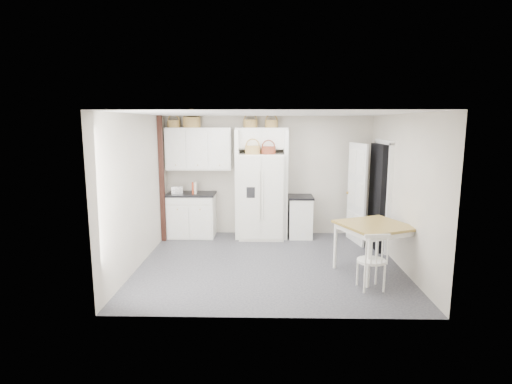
{
  "coord_description": "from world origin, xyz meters",
  "views": [
    {
      "loc": [
        -0.09,
        -6.73,
        2.44
      ],
      "look_at": [
        -0.24,
        0.4,
        1.21
      ],
      "focal_mm": 28.0,
      "sensor_mm": 36.0,
      "label": 1
    }
  ],
  "objects": [
    {
      "name": "dining_table",
      "position": [
        1.7,
        -0.43,
        0.42
      ],
      "size": [
        1.32,
        1.32,
        0.84
      ],
      "primitive_type": "cube",
      "rotation": [
        0.0,
        0.0,
        0.41
      ],
      "color": "olive",
      "rests_on": "floor"
    },
    {
      "name": "basket_fridge_b",
      "position": [
        -0.01,
        1.56,
        1.89
      ],
      "size": [
        0.29,
        0.29,
        0.16
      ],
      "primitive_type": "cylinder",
      "color": "#592512",
      "rests_on": "refrigerator"
    },
    {
      "name": "basket_fridge_a",
      "position": [
        -0.33,
        1.56,
        1.9
      ],
      "size": [
        0.32,
        0.32,
        0.17
      ],
      "primitive_type": "cylinder",
      "color": "olive",
      "rests_on": "refrigerator"
    },
    {
      "name": "wall_right",
      "position": [
        2.25,
        0.0,
        1.3
      ],
      "size": [
        0.0,
        4.0,
        4.0
      ],
      "primitive_type": "plane",
      "rotation": [
        1.57,
        0.0,
        -1.57
      ],
      "color": "#B1A799",
      "rests_on": "floor"
    },
    {
      "name": "base_cab_left",
      "position": [
        -1.67,
        1.7,
        0.46
      ],
      "size": [
        0.99,
        0.63,
        0.92
      ],
      "primitive_type": "cube",
      "color": "white",
      "rests_on": "floor"
    },
    {
      "name": "cookbook_cream",
      "position": [
        -1.55,
        1.62,
        1.08
      ],
      "size": [
        0.04,
        0.17,
        0.25
      ],
      "primitive_type": "cube",
      "rotation": [
        0.0,
        0.0,
        0.05
      ],
      "color": "beige",
      "rests_on": "counter_left"
    },
    {
      "name": "basket_bridge_b",
      "position": [
        0.06,
        1.83,
        2.43
      ],
      "size": [
        0.28,
        0.28,
        0.16
      ],
      "primitive_type": "cylinder",
      "color": "olive",
      "rests_on": "bridge_cabinet"
    },
    {
      "name": "cookbook_red",
      "position": [
        -1.62,
        1.62,
        1.08
      ],
      "size": [
        0.07,
        0.16,
        0.24
      ],
      "primitive_type": "cube",
      "rotation": [
        0.0,
        0.0,
        0.22
      ],
      "color": "#BA3B1D",
      "rests_on": "counter_left"
    },
    {
      "name": "counter_left",
      "position": [
        -1.67,
        1.7,
        0.94
      ],
      "size": [
        1.03,
        0.67,
        0.04
      ],
      "primitive_type": "cube",
      "color": "black",
      "rests_on": "base_cab_left"
    },
    {
      "name": "fridge_panel_left",
      "position": [
        -0.66,
        1.7,
        1.15
      ],
      "size": [
        0.08,
        0.6,
        2.3
      ],
      "primitive_type": "cube",
      "color": "white",
      "rests_on": "floor"
    },
    {
      "name": "refrigerator",
      "position": [
        -0.15,
        1.66,
        0.91
      ],
      "size": [
        0.94,
        0.75,
        1.81
      ],
      "primitive_type": "cube",
      "color": "white",
      "rests_on": "floor"
    },
    {
      "name": "basket_bridge_a",
      "position": [
        -0.39,
        1.83,
        2.43
      ],
      "size": [
        0.3,
        0.3,
        0.17
      ],
      "primitive_type": "cylinder",
      "color": "olive",
      "rests_on": "bridge_cabinet"
    },
    {
      "name": "trim_post",
      "position": [
        -2.2,
        1.35,
        1.3
      ],
      "size": [
        0.09,
        0.09,
        2.6
      ],
      "primitive_type": "cube",
      "color": "black",
      "rests_on": "floor"
    },
    {
      "name": "toaster",
      "position": [
        -1.95,
        1.6,
        1.04
      ],
      "size": [
        0.26,
        0.19,
        0.16
      ],
      "primitive_type": "cube",
      "rotation": [
        0.0,
        0.0,
        0.22
      ],
      "color": "silver",
      "rests_on": "counter_left"
    },
    {
      "name": "ceiling",
      "position": [
        0.0,
        0.0,
        2.6
      ],
      "size": [
        4.5,
        4.5,
        0.0
      ],
      "primitive_type": "plane",
      "color": "white",
      "rests_on": "wall_back"
    },
    {
      "name": "basket_upper_b",
      "position": [
        -1.64,
        1.83,
        2.46
      ],
      "size": [
        0.38,
        0.38,
        0.22
      ],
      "primitive_type": "cylinder",
      "color": "olive",
      "rests_on": "upper_cabinet"
    },
    {
      "name": "counter_right",
      "position": [
        0.69,
        1.7,
        0.88
      ],
      "size": [
        0.53,
        0.63,
        0.04
      ],
      "primitive_type": "cube",
      "color": "black",
      "rests_on": "base_cab_right"
    },
    {
      "name": "windsor_chair",
      "position": [
        1.5,
        -1.05,
        0.43
      ],
      "size": [
        0.47,
        0.44,
        0.87
      ],
      "primitive_type": "cube",
      "rotation": [
        0.0,
        0.0,
        0.14
      ],
      "color": "white",
      "rests_on": "floor"
    },
    {
      "name": "fridge_panel_right",
      "position": [
        0.36,
        1.7,
        1.15
      ],
      "size": [
        0.08,
        0.6,
        2.3
      ],
      "primitive_type": "cube",
      "color": "white",
      "rests_on": "floor"
    },
    {
      "name": "basket_upper_a",
      "position": [
        -2.02,
        1.83,
        2.43
      ],
      "size": [
        0.27,
        0.27,
        0.15
      ],
      "primitive_type": "cylinder",
      "color": "olive",
      "rests_on": "upper_cabinet"
    },
    {
      "name": "door_slab",
      "position": [
        1.8,
        1.33,
        1.02
      ],
      "size": [
        0.21,
        0.79,
        2.05
      ],
      "primitive_type": "cube",
      "rotation": [
        0.0,
        0.0,
        -1.36
      ],
      "color": "white",
      "rests_on": "floor"
    },
    {
      "name": "wall_left",
      "position": [
        -2.25,
        0.0,
        1.3
      ],
      "size": [
        0.0,
        4.0,
        4.0
      ],
      "primitive_type": "plane",
      "rotation": [
        1.57,
        0.0,
        1.57
      ],
      "color": "#B1A799",
      "rests_on": "floor"
    },
    {
      "name": "upper_cabinet",
      "position": [
        -1.5,
        1.83,
        1.9
      ],
      "size": [
        1.4,
        0.34,
        0.9
      ],
      "primitive_type": "cube",
      "color": "white",
      "rests_on": "wall_back"
    },
    {
      "name": "doorway_void",
      "position": [
        2.16,
        1.0,
        1.02
      ],
      "size": [
        0.18,
        0.85,
        2.05
      ],
      "primitive_type": "cube",
      "color": "black",
      "rests_on": "floor"
    },
    {
      "name": "bridge_cabinet",
      "position": [
        -0.15,
        1.83,
        2.12
      ],
      "size": [
        1.12,
        0.34,
        0.45
      ],
      "primitive_type": "cube",
      "color": "white",
      "rests_on": "wall_back"
    },
    {
      "name": "base_cab_right",
      "position": [
        0.69,
        1.7,
        0.43
      ],
      "size": [
        0.49,
        0.59,
        0.86
      ],
      "primitive_type": "cube",
      "color": "white",
      "rests_on": "floor"
    },
    {
      "name": "wall_back",
      "position": [
        0.0,
        2.0,
        1.3
      ],
      "size": [
        4.5,
        0.0,
        4.5
      ],
      "primitive_type": "plane",
      "rotation": [
        1.57,
        0.0,
        0.0
      ],
      "color": "#B1A799",
      "rests_on": "floor"
    },
    {
      "name": "floor",
      "position": [
        0.0,
        0.0,
        0.0
      ],
      "size": [
        4.5,
        4.5,
        0.0
      ],
      "primitive_type": "plane",
      "color": "#2A2931",
      "rests_on": "ground"
    }
  ]
}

